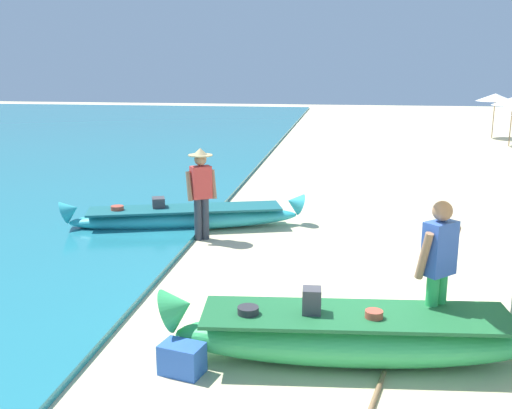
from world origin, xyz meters
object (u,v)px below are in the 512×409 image
person_vendor_hatted (201,188)px  person_tourist_customer (438,268)px  cooler_box (182,359)px  boat_cyan_midground (185,217)px  boat_green_foreground (355,335)px

person_vendor_hatted → person_tourist_customer: size_ratio=0.98×
person_tourist_customer → cooler_box: 2.96m
boat_cyan_midground → person_tourist_customer: 6.18m
cooler_box → person_tourist_customer: bearing=33.0°
boat_cyan_midground → person_tourist_customer: bearing=-47.5°
boat_cyan_midground → cooler_box: (1.46, -5.46, -0.08)m
boat_green_foreground → boat_cyan_midground: boat_green_foreground is taller
person_tourist_customer → cooler_box: (-2.69, -0.94, -0.83)m
person_tourist_customer → person_vendor_hatted: bearing=133.3°
boat_cyan_midground → person_vendor_hatted: person_vendor_hatted is taller
boat_cyan_midground → person_tourist_customer: person_tourist_customer is taller
person_vendor_hatted → person_tourist_customer: person_tourist_customer is taller
boat_green_foreground → person_tourist_customer: person_tourist_customer is taller
person_tourist_customer → cooler_box: size_ratio=3.93×
boat_green_foreground → person_tourist_customer: size_ratio=2.47×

